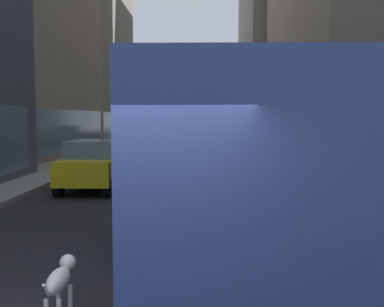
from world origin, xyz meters
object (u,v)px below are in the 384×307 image
(car_silver_sedan, at_px, (175,139))
(car_yellow_taxi, at_px, (96,164))
(dalmatian_dog, at_px, (60,280))
(car_white_van, at_px, (162,134))
(transit_bus, at_px, (223,145))
(car_grey_wagon, at_px, (226,135))
(car_black_suv, at_px, (209,142))
(car_red_coupe, at_px, (223,133))

(car_silver_sedan, distance_m, car_yellow_taxi, 17.03)
(car_silver_sedan, relative_size, dalmatian_dog, 4.58)
(car_white_van, bearing_deg, transit_bus, -82.51)
(car_white_van, relative_size, car_grey_wagon, 1.02)
(car_silver_sedan, distance_m, dalmatian_dog, 26.91)
(car_white_van, relative_size, dalmatian_dog, 4.60)
(car_white_van, height_order, car_silver_sedan, same)
(car_black_suv, distance_m, car_yellow_taxi, 13.90)
(transit_bus, xyz_separation_m, car_silver_sedan, (-2.40, 22.10, -0.96))
(transit_bus, distance_m, car_white_van, 30.70)
(car_silver_sedan, height_order, car_yellow_taxi, same)
(car_yellow_taxi, bearing_deg, car_red_coupe, 79.28)
(car_white_van, relative_size, car_yellow_taxi, 1.03)
(car_white_van, height_order, car_black_suv, same)
(car_black_suv, xyz_separation_m, car_yellow_taxi, (-4.00, -13.32, -0.00))
(car_black_suv, relative_size, dalmatian_dog, 4.06)
(car_black_suv, bearing_deg, car_grey_wagon, 81.31)
(transit_bus, distance_m, car_black_suv, 18.49)
(car_silver_sedan, height_order, dalmatian_dog, car_silver_sedan)
(car_white_van, height_order, car_red_coupe, same)
(transit_bus, distance_m, car_grey_wagon, 29.00)
(transit_bus, xyz_separation_m, car_grey_wagon, (1.60, 28.94, -0.95))
(car_black_suv, bearing_deg, dalmatian_dog, -95.11)
(car_silver_sedan, bearing_deg, car_black_suv, -56.59)
(transit_bus, bearing_deg, car_silver_sedan, 96.20)
(car_silver_sedan, xyz_separation_m, car_black_suv, (2.40, -3.64, -0.00))
(car_white_van, height_order, dalmatian_dog, car_white_van)
(car_white_van, bearing_deg, car_black_suv, -71.51)
(car_grey_wagon, relative_size, car_red_coupe, 1.07)
(transit_bus, xyz_separation_m, car_red_coupe, (1.60, 34.73, -0.96))
(car_silver_sedan, bearing_deg, car_grey_wagon, 59.67)
(car_yellow_taxi, bearing_deg, car_silver_sedan, 84.61)
(car_silver_sedan, bearing_deg, car_red_coupe, 72.42)
(car_black_suv, bearing_deg, car_silver_sedan, 123.41)
(car_silver_sedan, xyz_separation_m, car_yellow_taxi, (-1.60, -16.95, -0.00))
(transit_bus, height_order, car_white_van, transit_bus)
(car_red_coupe, bearing_deg, transit_bus, -92.64)
(car_black_suv, bearing_deg, car_red_coupe, 84.38)
(car_grey_wagon, bearing_deg, transit_bus, -93.17)
(car_yellow_taxi, bearing_deg, transit_bus, -52.14)
(car_yellow_taxi, xyz_separation_m, dalmatian_dog, (1.92, -9.95, -0.31))
(transit_bus, height_order, dalmatian_dog, transit_bus)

